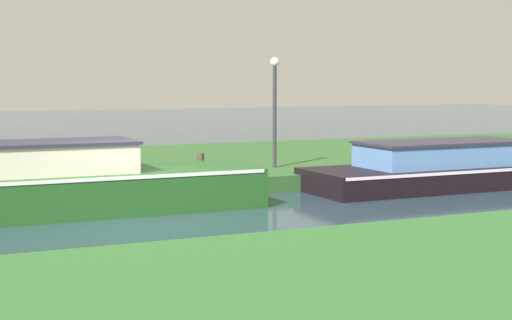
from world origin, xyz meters
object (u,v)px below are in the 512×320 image
at_px(forest_barge, 16,186).
at_px(black_narrowboat, 441,168).
at_px(mooring_post_near, 201,165).
at_px(lamp_post, 275,98).

relative_size(forest_barge, black_narrowboat, 1.39).
relative_size(forest_barge, mooring_post_near, 16.73).
height_order(forest_barge, black_narrowboat, forest_barge).
bearing_deg(mooring_post_near, forest_barge, -161.41).
distance_m(black_narrowboat, mooring_post_near, 5.99).
height_order(black_narrowboat, lamp_post, lamp_post).
bearing_deg(forest_barge, lamp_post, 20.77).
bearing_deg(lamp_post, forest_barge, -159.23).
distance_m(lamp_post, mooring_post_near, 3.11).
bearing_deg(black_narrowboat, forest_barge, -180.00).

